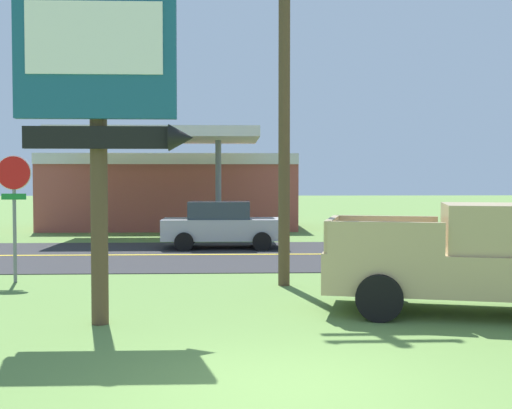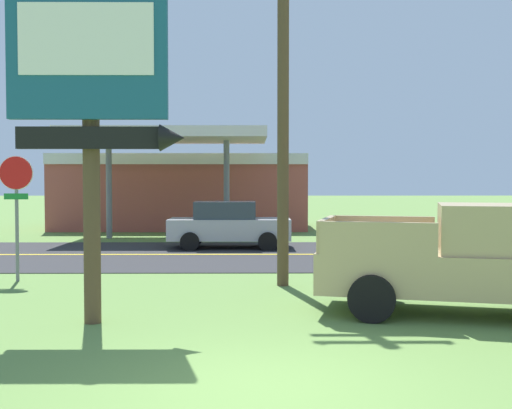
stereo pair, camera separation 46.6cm
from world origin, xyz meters
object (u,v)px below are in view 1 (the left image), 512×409
at_px(stop_sign, 14,195).
at_px(gas_station, 172,189).
at_px(utility_pole, 284,52).
at_px(car_silver_near_lane, 222,225).
at_px(pickup_tan_parked_on_lawn, 477,260).
at_px(motel_sign, 101,91).

xyz_separation_m(stop_sign, gas_station, (2.10, 16.75, -0.08)).
bearing_deg(utility_pole, car_silver_near_lane, 100.84).
distance_m(gas_station, pickup_tan_parked_on_lawn, 21.87).
distance_m(motel_sign, car_silver_near_lane, 12.24).
xyz_separation_m(utility_pole, pickup_tan_parked_on_lawn, (3.17, -3.20, -4.28)).
bearing_deg(car_silver_near_lane, gas_station, 105.33).
bearing_deg(utility_pole, gas_station, 103.32).
bearing_deg(motel_sign, utility_pole, 49.67).
bearing_deg(gas_station, stop_sign, -97.14).
xyz_separation_m(motel_sign, car_silver_near_lane, (1.79, 11.73, -2.98)).
height_order(stop_sign, utility_pole, utility_pole).
bearing_deg(stop_sign, utility_pole, -5.89).
bearing_deg(motel_sign, pickup_tan_parked_on_lawn, 6.01).
relative_size(motel_sign, stop_sign, 1.94).
height_order(motel_sign, utility_pole, utility_pole).
bearing_deg(gas_station, pickup_tan_parked_on_lawn, -70.50).
bearing_deg(car_silver_near_lane, stop_sign, -123.18).
distance_m(utility_pole, car_silver_near_lane, 9.13).
xyz_separation_m(motel_sign, utility_pole, (3.29, 3.88, 1.43)).
xyz_separation_m(utility_pole, car_silver_near_lane, (-1.50, 7.85, -4.41)).
bearing_deg(motel_sign, gas_station, 92.22).
height_order(motel_sign, pickup_tan_parked_on_lawn, motel_sign).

